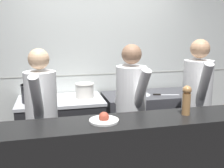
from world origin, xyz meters
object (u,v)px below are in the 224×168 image
object	(u,v)px
stock_pot	(34,93)
plated_dish_main	(104,119)
chef_sous	(131,110)
chef_line	(196,102)
sauce_pot	(85,90)
chefs_knife	(164,95)
mixing_bowl_steel	(141,92)
chef_head_cook	(42,117)
pepper_mill	(186,99)
oven_range	(62,130)

from	to	relation	value
stock_pot	plated_dish_main	xyz separation A→B (m)	(0.65, -1.28, 0.03)
chef_sous	chef_line	world-z (taller)	chef_line
sauce_pot	chefs_knife	bearing A→B (deg)	-6.33
plated_dish_main	chef_sous	bearing A→B (deg)	52.94
stock_pot	sauce_pot	world-z (taller)	stock_pot
mixing_bowl_steel	chef_head_cook	size ratio (longest dim) A/B	0.17
pepper_mill	chef_head_cook	world-z (taller)	chef_head_cook
chefs_knife	chef_line	xyz separation A→B (m)	(0.15, -0.61, 0.05)
sauce_pot	pepper_mill	world-z (taller)	pepper_mill
sauce_pot	chef_sous	size ratio (longest dim) A/B	0.16
stock_pot	pepper_mill	bearing A→B (deg)	-41.26
sauce_pot	chef_head_cook	bearing A→B (deg)	-127.17
oven_range	sauce_pot	size ratio (longest dim) A/B	4.35
stock_pot	mixing_bowl_steel	bearing A→B (deg)	1.62
sauce_pot	chefs_knife	size ratio (longest dim) A/B	0.70
mixing_bowl_steel	chef_sous	xyz separation A→B (m)	(-0.39, -0.75, -0.01)
mixing_bowl_steel	chefs_knife	world-z (taller)	mixing_bowl_steel
chef_head_cook	stock_pot	bearing A→B (deg)	107.58
stock_pot	chef_line	bearing A→B (deg)	-19.18
stock_pot	sauce_pot	xyz separation A→B (m)	(0.66, 0.07, -0.02)
mixing_bowl_steel	pepper_mill	xyz separation A→B (m)	(-0.02, -1.31, 0.24)
stock_pot	chefs_knife	size ratio (longest dim) A/B	0.90
sauce_pot	stock_pot	bearing A→B (deg)	-174.38
plated_dish_main	pepper_mill	distance (m)	0.81
oven_range	mixing_bowl_steel	bearing A→B (deg)	-0.44
stock_pot	mixing_bowl_steel	world-z (taller)	stock_pot
pepper_mill	chef_sous	bearing A→B (deg)	123.27
stock_pot	chefs_knife	bearing A→B (deg)	-1.89
sauce_pot	chef_head_cook	xyz separation A→B (m)	(-0.56, -0.73, -0.10)
plated_dish_main	pepper_mill	xyz separation A→B (m)	(0.80, 0.01, 0.13)
stock_pot	chef_sous	xyz separation A→B (m)	(1.08, -0.71, -0.09)
oven_range	chef_line	bearing A→B (deg)	-24.28
stock_pot	chef_sous	size ratio (longest dim) A/B	0.20
plated_dish_main	chefs_knife	bearing A→B (deg)	47.25
pepper_mill	chefs_knife	bearing A→B (deg)	74.76
stock_pot	pepper_mill	world-z (taller)	pepper_mill
stock_pot	chef_head_cook	distance (m)	0.69
oven_range	stock_pot	xyz separation A→B (m)	(-0.33, -0.05, 0.57)
oven_range	sauce_pot	bearing A→B (deg)	2.55
stock_pot	sauce_pot	bearing A→B (deg)	5.62
oven_range	pepper_mill	xyz separation A→B (m)	(1.12, -1.32, 0.72)
chefs_knife	chef_line	size ratio (longest dim) A/B	0.22
pepper_mill	stock_pot	bearing A→B (deg)	138.74
plated_dish_main	oven_range	bearing A→B (deg)	103.66
oven_range	mixing_bowl_steel	distance (m)	1.24
sauce_pot	plated_dish_main	xyz separation A→B (m)	(-0.01, -1.34, 0.04)
sauce_pot	chefs_knife	world-z (taller)	sauce_pot
plated_dish_main	pepper_mill	size ratio (longest dim) A/B	0.93
chefs_knife	plated_dish_main	distance (m)	1.66
oven_range	pepper_mill	size ratio (longest dim) A/B	4.02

